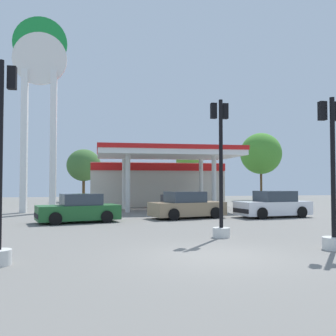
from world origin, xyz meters
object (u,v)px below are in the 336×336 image
station_pole_sign (40,89)px  tree_2 (190,160)px  traffic_signal_1 (333,195)px  traffic_signal_3 (221,182)px  tree_1 (84,165)px  car_2 (79,209)px  traffic_signal_2 (0,185)px  car_3 (187,206)px  car_0 (273,205)px  tree_3 (261,154)px

station_pole_sign → tree_2: 18.52m
traffic_signal_1 → traffic_signal_3: bearing=129.1°
traffic_signal_3 → tree_1: bearing=101.6°
station_pole_sign → car_2: bearing=-67.3°
station_pole_sign → traffic_signal_1: bearing=-56.7°
station_pole_sign → traffic_signal_2: (1.50, -16.86, -6.30)m
traffic_signal_1 → traffic_signal_3: 3.95m
station_pole_sign → car_3: 12.93m
station_pole_sign → car_3: station_pole_sign is taller
car_0 → traffic_signal_3: 9.15m
traffic_signal_2 → traffic_signal_3: traffic_signal_3 is taller
tree_3 → traffic_signal_3: bearing=-116.6°
traffic_signal_2 → tree_3: (20.67, 31.40, 3.34)m
station_pole_sign → tree_2: bearing=42.8°
station_pole_sign → tree_3: size_ratio=1.73×
car_3 → traffic_signal_2: traffic_signal_2 is taller
car_3 → tree_3: (13.41, 20.30, 4.60)m
traffic_signal_3 → tree_1: size_ratio=0.91×
car_3 → tree_1: size_ratio=0.81×
tree_2 → traffic_signal_1: bearing=-95.1°
car_2 → traffic_signal_3: bearing=-49.6°
tree_3 → traffic_signal_1: bearing=-110.3°
tree_1 → tree_2: (10.84, -2.59, 0.51)m
station_pole_sign → traffic_signal_3: station_pole_sign is taller
tree_1 → tree_2: tree_2 is taller
car_0 → car_2: bearing=-175.0°
car_3 → tree_2: (4.53, 18.06, 3.63)m
tree_2 → traffic_signal_2: bearing=-112.0°
tree_3 → tree_2: bearing=-165.8°
traffic_signal_1 → tree_1: (-8.29, 31.22, 2.19)m
traffic_signal_1 → traffic_signal_2: traffic_signal_2 is taller
car_2 → tree_3: bearing=48.3°
traffic_signal_2 → station_pole_sign: bearing=95.1°
tree_2 → tree_3: (8.88, 2.25, 0.97)m
traffic_signal_2 → tree_1: tree_1 is taller
station_pole_sign → tree_1: size_ratio=2.39×
car_0 → tree_1: size_ratio=0.81×
tree_1 → traffic_signal_2: bearing=-91.7°
traffic_signal_3 → tree_2: bearing=78.9°
car_2 → traffic_signal_2: bearing=-98.3°
car_3 → traffic_signal_1: traffic_signal_1 is taller
station_pole_sign → traffic_signal_3: (8.25, -13.28, -6.25)m
car_2 → tree_2: 22.23m
car_0 → traffic_signal_1: (-3.00, -10.26, 0.93)m
traffic_signal_3 → tree_3: tree_3 is taller
car_2 → car_3: bearing=12.3°
traffic_signal_1 → tree_2: 28.87m
station_pole_sign → car_3: (8.76, -5.76, -7.56)m
traffic_signal_1 → tree_3: bearing=69.7°
traffic_signal_2 → tree_3: size_ratio=0.65×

